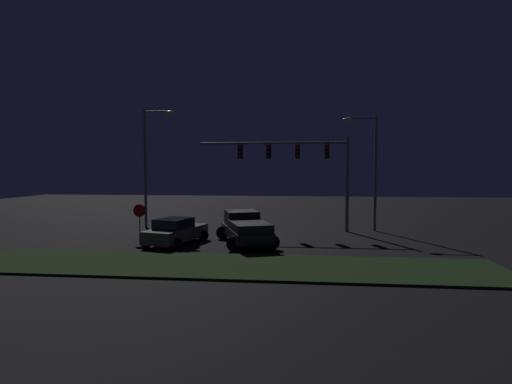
% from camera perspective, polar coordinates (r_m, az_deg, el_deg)
% --- Properties ---
extents(ground_plane, '(80.00, 80.00, 0.00)m').
position_cam_1_polar(ground_plane, '(25.84, -1.05, -6.36)').
color(ground_plane, black).
extents(grass_median, '(23.84, 4.66, 0.10)m').
position_cam_1_polar(grass_median, '(18.23, -4.20, -10.24)').
color(grass_median, black).
rests_on(grass_median, ground_plane).
extents(pickup_truck, '(4.05, 5.76, 1.80)m').
position_cam_1_polar(pickup_truck, '(23.56, -1.53, -4.82)').
color(pickup_truck, black).
rests_on(pickup_truck, ground_plane).
extents(car_sedan, '(3.18, 4.71, 1.51)m').
position_cam_1_polar(car_sedan, '(23.82, -11.17, -5.43)').
color(car_sedan, '#514C47').
rests_on(car_sedan, ground_plane).
extents(traffic_signal_gantry, '(10.32, 0.56, 6.50)m').
position_cam_1_polar(traffic_signal_gantry, '(28.35, 5.91, 4.68)').
color(traffic_signal_gantry, slate).
rests_on(traffic_signal_gantry, ground_plane).
extents(street_lamp_left, '(2.37, 0.44, 8.67)m').
position_cam_1_polar(street_lamp_left, '(31.12, -14.51, 5.13)').
color(street_lamp_left, slate).
rests_on(street_lamp_left, ground_plane).
extents(street_lamp_right, '(2.38, 0.44, 7.97)m').
position_cam_1_polar(street_lamp_right, '(29.31, 15.50, 4.50)').
color(street_lamp_right, slate).
rests_on(street_lamp_right, ground_plane).
extents(stop_sign, '(0.76, 0.08, 2.23)m').
position_cam_1_polar(stop_sign, '(25.04, -15.97, -3.17)').
color(stop_sign, slate).
rests_on(stop_sign, ground_plane).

